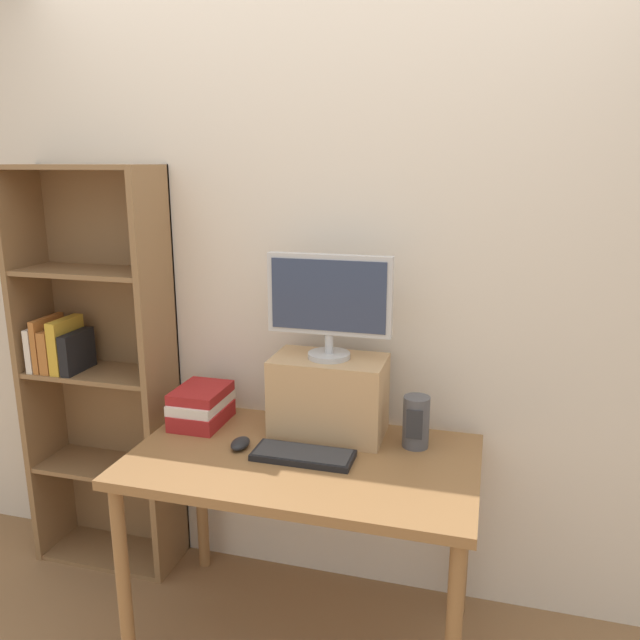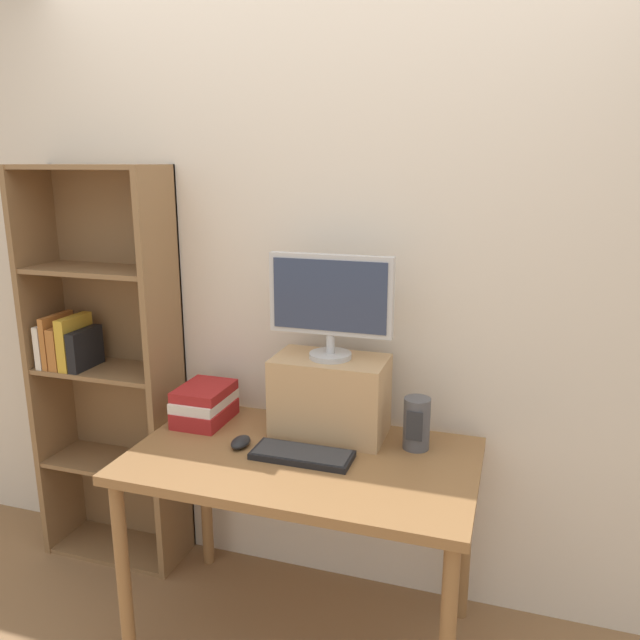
{
  "view_description": "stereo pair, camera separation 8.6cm",
  "coord_description": "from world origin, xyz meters",
  "px_view_note": "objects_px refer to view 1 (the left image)",
  "views": [
    {
      "loc": [
        0.61,
        -1.96,
        1.79
      ],
      "look_at": [
        0.04,
        0.08,
        1.25
      ],
      "focal_mm": 35.0,
      "sensor_mm": 36.0,
      "label": 1
    },
    {
      "loc": [
        0.69,
        -1.93,
        1.79
      ],
      "look_at": [
        0.04,
        0.08,
        1.25
      ],
      "focal_mm": 35.0,
      "sensor_mm": 36.0,
      "label": 2
    }
  ],
  "objects_px": {
    "riser_box": "(329,396)",
    "desk_speaker": "(416,422)",
    "bookshelf_unit": "(98,369)",
    "computer_mouse": "(240,443)",
    "keyboard": "(303,455)",
    "desk": "(303,479)",
    "book_stack": "(201,405)",
    "computer_monitor": "(329,301)"
  },
  "relations": [
    {
      "from": "bookshelf_unit",
      "to": "computer_mouse",
      "type": "distance_m",
      "value": 0.85
    },
    {
      "from": "desk",
      "to": "riser_box",
      "type": "height_order",
      "value": "riser_box"
    },
    {
      "from": "keyboard",
      "to": "riser_box",
      "type": "bearing_deg",
      "value": 81.51
    },
    {
      "from": "keyboard",
      "to": "book_stack",
      "type": "xyz_separation_m",
      "value": [
        -0.49,
        0.19,
        0.06
      ]
    },
    {
      "from": "computer_mouse",
      "to": "bookshelf_unit",
      "type": "bearing_deg",
      "value": 159.82
    },
    {
      "from": "bookshelf_unit",
      "to": "riser_box",
      "type": "bearing_deg",
      "value": -4.28
    },
    {
      "from": "keyboard",
      "to": "book_stack",
      "type": "height_order",
      "value": "book_stack"
    },
    {
      "from": "desk",
      "to": "riser_box",
      "type": "xyz_separation_m",
      "value": [
        0.04,
        0.21,
        0.24
      ]
    },
    {
      "from": "desk",
      "to": "desk_speaker",
      "type": "distance_m",
      "value": 0.46
    },
    {
      "from": "keyboard",
      "to": "desk_speaker",
      "type": "xyz_separation_m",
      "value": [
        0.37,
        0.21,
        0.08
      ]
    },
    {
      "from": "riser_box",
      "to": "desk_speaker",
      "type": "xyz_separation_m",
      "value": [
        0.34,
        -0.02,
        -0.06
      ]
    },
    {
      "from": "desk",
      "to": "riser_box",
      "type": "distance_m",
      "value": 0.33
    },
    {
      "from": "riser_box",
      "to": "keyboard",
      "type": "height_order",
      "value": "riser_box"
    },
    {
      "from": "riser_box",
      "to": "computer_monitor",
      "type": "bearing_deg",
      "value": -90.0
    },
    {
      "from": "desk",
      "to": "computer_mouse",
      "type": "xyz_separation_m",
      "value": [
        -0.24,
        0.0,
        0.11
      ]
    },
    {
      "from": "book_stack",
      "to": "desk_speaker",
      "type": "relative_size",
      "value": 1.4
    },
    {
      "from": "desk",
      "to": "bookshelf_unit",
      "type": "bearing_deg",
      "value": 164.23
    },
    {
      "from": "desk",
      "to": "book_stack",
      "type": "xyz_separation_m",
      "value": [
        -0.48,
        0.18,
        0.16
      ]
    },
    {
      "from": "computer_mouse",
      "to": "desk_speaker",
      "type": "height_order",
      "value": "desk_speaker"
    },
    {
      "from": "computer_mouse",
      "to": "book_stack",
      "type": "height_order",
      "value": "book_stack"
    },
    {
      "from": "keyboard",
      "to": "desk_speaker",
      "type": "height_order",
      "value": "desk_speaker"
    },
    {
      "from": "computer_monitor",
      "to": "desk_speaker",
      "type": "distance_m",
      "value": 0.55
    },
    {
      "from": "riser_box",
      "to": "desk_speaker",
      "type": "bearing_deg",
      "value": -3.92
    },
    {
      "from": "bookshelf_unit",
      "to": "desk_speaker",
      "type": "height_order",
      "value": "bookshelf_unit"
    },
    {
      "from": "riser_box",
      "to": "computer_mouse",
      "type": "height_order",
      "value": "riser_box"
    },
    {
      "from": "desk",
      "to": "computer_monitor",
      "type": "distance_m",
      "value": 0.65
    },
    {
      "from": "desk",
      "to": "computer_monitor",
      "type": "height_order",
      "value": "computer_monitor"
    },
    {
      "from": "keyboard",
      "to": "computer_mouse",
      "type": "xyz_separation_m",
      "value": [
        -0.25,
        0.02,
        0.01
      ]
    },
    {
      "from": "riser_box",
      "to": "book_stack",
      "type": "distance_m",
      "value": 0.53
    },
    {
      "from": "computer_monitor",
      "to": "desk_speaker",
      "type": "height_order",
      "value": "computer_monitor"
    },
    {
      "from": "desk_speaker",
      "to": "bookshelf_unit",
      "type": "bearing_deg",
      "value": 175.81
    },
    {
      "from": "keyboard",
      "to": "computer_mouse",
      "type": "relative_size",
      "value": 3.47
    },
    {
      "from": "computer_mouse",
      "to": "book_stack",
      "type": "xyz_separation_m",
      "value": [
        -0.24,
        0.18,
        0.05
      ]
    },
    {
      "from": "keyboard",
      "to": "computer_mouse",
      "type": "height_order",
      "value": "computer_mouse"
    },
    {
      "from": "computer_monitor",
      "to": "desk_speaker",
      "type": "xyz_separation_m",
      "value": [
        0.34,
        -0.02,
        -0.43
      ]
    },
    {
      "from": "desk",
      "to": "computer_monitor",
      "type": "relative_size",
      "value": 2.65
    },
    {
      "from": "computer_monitor",
      "to": "desk",
      "type": "bearing_deg",
      "value": -101.01
    },
    {
      "from": "desk",
      "to": "computer_mouse",
      "type": "relative_size",
      "value": 11.94
    },
    {
      "from": "riser_box",
      "to": "book_stack",
      "type": "bearing_deg",
      "value": -176.36
    },
    {
      "from": "computer_monitor",
      "to": "keyboard",
      "type": "relative_size",
      "value": 1.3
    },
    {
      "from": "computer_mouse",
      "to": "desk",
      "type": "bearing_deg",
      "value": -0.1
    },
    {
      "from": "computer_monitor",
      "to": "computer_mouse",
      "type": "relative_size",
      "value": 4.5
    }
  ]
}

